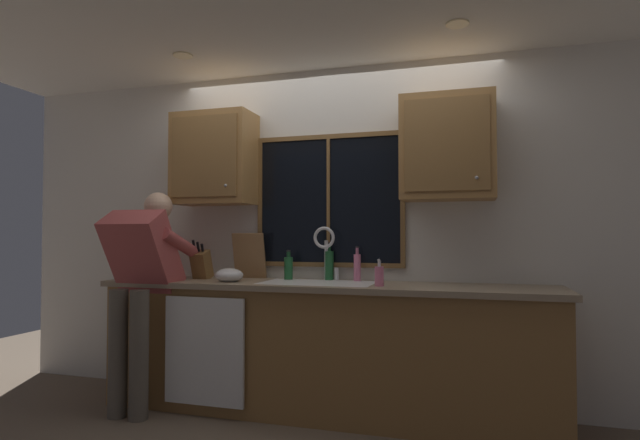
{
  "coord_description": "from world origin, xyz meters",
  "views": [
    {
      "loc": [
        1.02,
        -3.76,
        1.26
      ],
      "look_at": [
        -0.01,
        -0.3,
        1.37
      ],
      "focal_mm": 28.53,
      "sensor_mm": 36.0,
      "label": 1
    }
  ],
  "objects_px": {
    "soap_dispenser": "(379,276)",
    "knife_block": "(201,265)",
    "bottle_tall_clear": "(329,264)",
    "mixing_bowl": "(229,275)",
    "bottle_amber_small": "(357,267)",
    "person_standing": "(141,275)",
    "bottle_green_glass": "(288,268)",
    "cutting_board": "(249,256)"
  },
  "relations": [
    {
      "from": "person_standing",
      "to": "mixing_bowl",
      "type": "bearing_deg",
      "value": 21.3
    },
    {
      "from": "bottle_green_glass",
      "to": "bottle_amber_small",
      "type": "height_order",
      "value": "bottle_amber_small"
    },
    {
      "from": "cutting_board",
      "to": "bottle_green_glass",
      "type": "bearing_deg",
      "value": -6.48
    },
    {
      "from": "mixing_bowl",
      "to": "soap_dispenser",
      "type": "distance_m",
      "value": 1.11
    },
    {
      "from": "cutting_board",
      "to": "soap_dispenser",
      "type": "height_order",
      "value": "cutting_board"
    },
    {
      "from": "cutting_board",
      "to": "soap_dispenser",
      "type": "distance_m",
      "value": 1.14
    },
    {
      "from": "bottle_green_glass",
      "to": "bottle_tall_clear",
      "type": "xyz_separation_m",
      "value": [
        0.3,
        0.06,
        0.02
      ]
    },
    {
      "from": "bottle_tall_clear",
      "to": "soap_dispenser",
      "type": "bearing_deg",
      "value": -38.32
    },
    {
      "from": "person_standing",
      "to": "bottle_amber_small",
      "type": "bearing_deg",
      "value": 19.91
    },
    {
      "from": "bottle_green_glass",
      "to": "person_standing",
      "type": "bearing_deg",
      "value": -151.97
    },
    {
      "from": "soap_dispenser",
      "to": "bottle_green_glass",
      "type": "distance_m",
      "value": 0.8
    },
    {
      "from": "cutting_board",
      "to": "mixing_bowl",
      "type": "xyz_separation_m",
      "value": [
        -0.02,
        -0.31,
        -0.13
      ]
    },
    {
      "from": "bottle_green_glass",
      "to": "bottle_amber_small",
      "type": "relative_size",
      "value": 0.87
    },
    {
      "from": "knife_block",
      "to": "cutting_board",
      "type": "distance_m",
      "value": 0.37
    },
    {
      "from": "person_standing",
      "to": "mixing_bowl",
      "type": "height_order",
      "value": "person_standing"
    },
    {
      "from": "bottle_green_glass",
      "to": "mixing_bowl",
      "type": "bearing_deg",
      "value": -142.61
    },
    {
      "from": "person_standing",
      "to": "knife_block",
      "type": "xyz_separation_m",
      "value": [
        0.26,
        0.39,
        0.06
      ]
    },
    {
      "from": "cutting_board",
      "to": "mixing_bowl",
      "type": "bearing_deg",
      "value": -92.76
    },
    {
      "from": "mixing_bowl",
      "to": "bottle_tall_clear",
      "type": "distance_m",
      "value": 0.74
    },
    {
      "from": "bottle_tall_clear",
      "to": "person_standing",
      "type": "bearing_deg",
      "value": -155.61
    },
    {
      "from": "knife_block",
      "to": "soap_dispenser",
      "type": "relative_size",
      "value": 1.77
    },
    {
      "from": "person_standing",
      "to": "soap_dispenser",
      "type": "distance_m",
      "value": 1.7
    },
    {
      "from": "person_standing",
      "to": "cutting_board",
      "type": "height_order",
      "value": "person_standing"
    },
    {
      "from": "soap_dispenser",
      "to": "bottle_tall_clear",
      "type": "relative_size",
      "value": 0.64
    },
    {
      "from": "mixing_bowl",
      "to": "knife_block",
      "type": "bearing_deg",
      "value": 153.28
    },
    {
      "from": "cutting_board",
      "to": "bottle_tall_clear",
      "type": "bearing_deg",
      "value": 2.09
    },
    {
      "from": "soap_dispenser",
      "to": "mixing_bowl",
      "type": "bearing_deg",
      "value": 179.22
    },
    {
      "from": "cutting_board",
      "to": "bottle_amber_small",
      "type": "height_order",
      "value": "cutting_board"
    },
    {
      "from": "person_standing",
      "to": "soap_dispenser",
      "type": "bearing_deg",
      "value": 7.17
    },
    {
      "from": "person_standing",
      "to": "bottle_tall_clear",
      "type": "distance_m",
      "value": 1.37
    },
    {
      "from": "person_standing",
      "to": "knife_block",
      "type": "distance_m",
      "value": 0.47
    },
    {
      "from": "soap_dispenser",
      "to": "knife_block",
      "type": "bearing_deg",
      "value": 172.97
    },
    {
      "from": "knife_block",
      "to": "soap_dispenser",
      "type": "distance_m",
      "value": 1.43
    },
    {
      "from": "bottle_green_glass",
      "to": "bottle_amber_small",
      "type": "bearing_deg",
      "value": 3.31
    },
    {
      "from": "knife_block",
      "to": "cutting_board",
      "type": "bearing_deg",
      "value": 24.6
    },
    {
      "from": "mixing_bowl",
      "to": "soap_dispenser",
      "type": "relative_size",
      "value": 1.13
    },
    {
      "from": "knife_block",
      "to": "mixing_bowl",
      "type": "relative_size",
      "value": 1.57
    },
    {
      "from": "knife_block",
      "to": "bottle_amber_small",
      "type": "height_order",
      "value": "knife_block"
    },
    {
      "from": "knife_block",
      "to": "bottle_tall_clear",
      "type": "relative_size",
      "value": 1.13
    },
    {
      "from": "bottle_green_glass",
      "to": "bottle_tall_clear",
      "type": "distance_m",
      "value": 0.31
    },
    {
      "from": "knife_block",
      "to": "bottle_amber_small",
      "type": "xyz_separation_m",
      "value": [
        1.2,
        0.14,
        -0.0
      ]
    },
    {
      "from": "bottle_amber_small",
      "to": "person_standing",
      "type": "bearing_deg",
      "value": -160.09
    }
  ]
}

